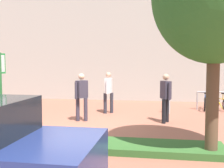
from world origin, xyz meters
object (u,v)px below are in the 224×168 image
object	(u,v)px
person_shirt_white	(108,90)
bollard_steel	(168,103)
person_suited_navy	(82,94)
person_suited_dark	(166,95)
bike_at_sign	(5,130)
bike_rack_cluster	(221,102)
parking_sign_post	(0,84)

from	to	relation	value
person_shirt_white	bollard_steel	bearing A→B (deg)	8.19
person_suited_navy	person_suited_dark	world-z (taller)	same
bollard_steel	person_suited_dark	size ratio (longest dim) A/B	0.52
person_shirt_white	person_suited_navy	size ratio (longest dim) A/B	1.00
bollard_steel	bike_at_sign	bearing A→B (deg)	-130.49
person_shirt_white	person_suited_navy	bearing A→B (deg)	-111.15
person_suited_dark	bike_rack_cluster	bearing A→B (deg)	51.08
bollard_steel	person_shirt_white	world-z (taller)	person_shirt_white
bollard_steel	person_shirt_white	distance (m)	2.55
parking_sign_post	person_suited_dark	size ratio (longest dim) A/B	1.37
bike_rack_cluster	person_suited_dark	size ratio (longest dim) A/B	1.23
parking_sign_post	person_suited_navy	world-z (taller)	parking_sign_post
bike_at_sign	person_suited_navy	size ratio (longest dim) A/B	0.97
parking_sign_post	person_shirt_white	distance (m)	5.25
parking_sign_post	person_shirt_white	world-z (taller)	parking_sign_post
parking_sign_post	bike_rack_cluster	xyz separation A→B (m)	(6.79, 6.40, -1.20)
bike_at_sign	parking_sign_post	bearing A→B (deg)	-137.13
bike_at_sign	person_shirt_white	size ratio (longest dim) A/B	0.97
bollard_steel	person_suited_dark	distance (m)	1.97
bike_rack_cluster	person_shirt_white	bearing A→B (deg)	-161.93
person_suited_dark	person_shirt_white	bearing A→B (deg)	146.32
person_shirt_white	person_suited_dark	xyz separation A→B (m)	(2.31, -1.54, 0.00)
bike_rack_cluster	person_shirt_white	world-z (taller)	person_shirt_white
person_shirt_white	person_suited_navy	world-z (taller)	same
parking_sign_post	bollard_steel	size ratio (longest dim) A/B	2.63
bike_at_sign	person_suited_dark	xyz separation A→B (m)	(4.21, 3.23, 0.63)
parking_sign_post	bike_at_sign	size ratio (longest dim) A/B	1.41
bike_at_sign	bollard_steel	size ratio (longest dim) A/B	1.86
bike_at_sign	person_suited_dark	distance (m)	5.35
parking_sign_post	bollard_steel	world-z (taller)	parking_sign_post
parking_sign_post	bike_at_sign	xyz separation A→B (m)	(0.06, 0.06, -1.20)
bike_rack_cluster	person_suited_dark	distance (m)	4.04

